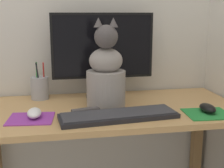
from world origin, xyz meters
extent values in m
cube|color=tan|center=(0.00, 0.00, 0.73)|extent=(1.19, 0.56, 0.02)
cube|color=olive|center=(0.55, 0.24, 0.36)|extent=(0.05, 0.05, 0.72)
cylinder|color=black|center=(0.00, 0.19, 0.75)|extent=(0.17, 0.17, 0.01)
cylinder|color=black|center=(0.00, 0.19, 0.80)|extent=(0.04, 0.04, 0.09)
cube|color=black|center=(0.00, 0.19, 1.01)|extent=(0.50, 0.02, 0.32)
cube|color=black|center=(0.00, 0.18, 1.01)|extent=(0.48, 0.00, 0.29)
cube|color=black|center=(0.01, -0.15, 0.76)|extent=(0.49, 0.19, 0.02)
cube|color=#333338|center=(0.01, -0.15, 0.77)|extent=(0.47, 0.17, 0.01)
cube|color=purple|center=(-0.34, -0.10, 0.75)|extent=(0.19, 0.17, 0.00)
cube|color=#238438|center=(0.39, -0.17, 0.75)|extent=(0.19, 0.17, 0.00)
ellipsoid|color=white|center=(-0.32, -0.09, 0.77)|extent=(0.06, 0.10, 0.04)
ellipsoid|color=black|center=(0.40, -0.15, 0.77)|extent=(0.06, 0.10, 0.04)
cylinder|color=gray|center=(-0.01, 0.02, 0.83)|extent=(0.19, 0.19, 0.16)
ellipsoid|color=gray|center=(-0.01, 0.02, 0.96)|extent=(0.16, 0.14, 0.11)
sphere|color=#474242|center=(-0.01, 0.00, 1.06)|extent=(0.11, 0.11, 0.10)
cone|color=#474242|center=(-0.04, 0.01, 1.12)|extent=(0.05, 0.05, 0.04)
cone|color=#474242|center=(0.02, 0.00, 1.12)|extent=(0.05, 0.05, 0.04)
cylinder|color=#474242|center=(-0.06, -0.05, 0.76)|extent=(0.23, 0.08, 0.02)
cylinder|color=#99999E|center=(-0.31, 0.20, 0.80)|extent=(0.09, 0.09, 0.11)
cylinder|color=red|center=(-0.29, 0.20, 0.86)|extent=(0.01, 0.03, 0.14)
cylinder|color=black|center=(-0.32, 0.19, 0.86)|extent=(0.02, 0.01, 0.14)
cylinder|color=green|center=(-0.32, 0.20, 0.86)|extent=(0.01, 0.03, 0.14)
camera|label=1|loc=(-0.23, -1.33, 1.16)|focal=50.00mm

